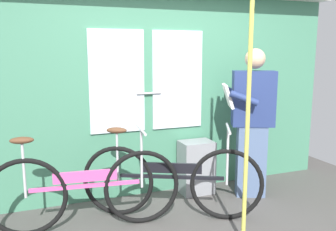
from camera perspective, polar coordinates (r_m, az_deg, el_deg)
name	(u,v)px	position (r m, az deg, el deg)	size (l,w,h in m)	color
train_door_wall	(163,90)	(4.09, -0.76, 4.12)	(4.27, 0.28, 2.29)	#427F60
bicycle_near_door	(85,190)	(3.42, -13.02, -11.41)	(1.74, 0.44, 0.93)	black
bicycle_leaning_behind	(171,180)	(3.57, 0.42, -10.25)	(1.61, 0.86, 0.92)	black
passenger_reading_newspaper	(252,120)	(4.08, 13.13, -0.71)	(0.62, 0.56, 1.66)	slate
trash_bin_by_wall	(196,167)	(4.21, 4.49, -8.14)	(0.37, 0.28, 0.61)	gray
handrail_pole	(248,114)	(2.97, 12.55, 0.25)	(0.04, 0.04, 2.25)	#C6C14C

